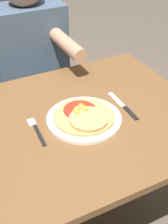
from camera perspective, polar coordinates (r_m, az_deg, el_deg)
dining_table at (r=1.34m, az=0.72°, el=-5.00°), size 0.94×0.83×0.75m
plate at (r=1.23m, az=-0.00°, el=-1.24°), size 0.30×0.30×0.01m
pizza at (r=1.22m, az=0.11°, el=-0.74°), size 0.24×0.24×0.04m
fork at (r=1.20m, az=-8.73°, el=-3.20°), size 0.03×0.18×0.00m
knife at (r=1.32m, az=7.18°, el=1.10°), size 0.03×0.22×0.00m
person_diner at (r=1.82m, az=-9.55°, el=9.14°), size 0.39×0.52×1.19m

